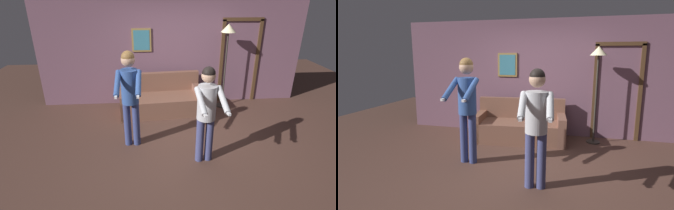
% 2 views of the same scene
% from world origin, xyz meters
% --- Properties ---
extents(ground_plane, '(12.00, 12.00, 0.00)m').
position_xyz_m(ground_plane, '(0.00, 0.00, 0.00)').
color(ground_plane, '#4D3229').
extents(back_wall_assembly, '(6.40, 0.10, 2.60)m').
position_xyz_m(back_wall_assembly, '(0.02, 2.01, 1.30)').
color(back_wall_assembly, '#6E4A5C').
rests_on(back_wall_assembly, ground_plane).
extents(couch, '(1.96, 1.01, 0.87)m').
position_xyz_m(couch, '(-0.31, 1.41, 0.28)').
color(couch, brown).
rests_on(couch, ground_plane).
extents(torchiere_lamp, '(0.34, 0.34, 1.98)m').
position_xyz_m(torchiere_lamp, '(1.22, 1.61, 1.66)').
color(torchiere_lamp, '#332D28').
rests_on(torchiere_lamp, ground_plane).
extents(person_standing_left, '(0.44, 0.69, 1.77)m').
position_xyz_m(person_standing_left, '(-0.92, -0.01, 1.08)').
color(person_standing_left, navy).
rests_on(person_standing_left, ground_plane).
extents(person_standing_right, '(0.48, 0.67, 1.64)m').
position_xyz_m(person_standing_right, '(0.31, -0.61, 0.99)').
color(person_standing_right, '#3D416F').
rests_on(person_standing_right, ground_plane).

